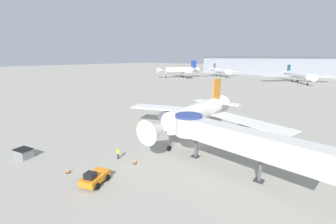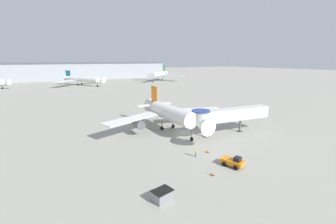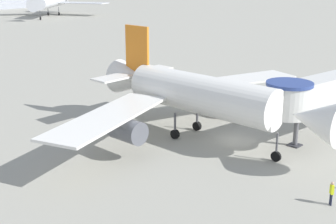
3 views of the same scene
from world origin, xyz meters
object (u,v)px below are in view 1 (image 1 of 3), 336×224
(ground_crew_marshaller, at_px, (118,153))
(background_jet_blue_tail, at_px, (180,70))
(jet_bridge, at_px, (229,137))
(background_jet_teal_tail, at_px, (297,75))
(traffic_cone_near_nose, at_px, (135,161))
(background_jet_gray_tail, at_px, (220,71))
(pushback_tug_orange, at_px, (95,178))
(main_airplane, at_px, (197,114))
(service_container_gray, at_px, (24,153))
(traffic_cone_apron_front, at_px, (68,170))

(ground_crew_marshaller, relative_size, background_jet_blue_tail, 0.06)
(jet_bridge, height_order, background_jet_blue_tail, background_jet_blue_tail)
(background_jet_teal_tail, bearing_deg, traffic_cone_near_nose, -119.93)
(background_jet_gray_tail, bearing_deg, jet_bridge, -113.12)
(pushback_tug_orange, bearing_deg, jet_bridge, 31.12)
(traffic_cone_near_nose, xyz_separation_m, ground_crew_marshaller, (-3.04, -0.42, 0.62))
(main_airplane, bearing_deg, pushback_tug_orange, -93.44)
(traffic_cone_near_nose, bearing_deg, background_jet_blue_tail, 122.80)
(ground_crew_marshaller, distance_m, background_jet_teal_tail, 131.36)
(traffic_cone_near_nose, xyz_separation_m, background_jet_gray_tail, (-55.05, 140.86, 3.86))
(main_airplane, height_order, pushback_tug_orange, main_airplane)
(service_container_gray, xyz_separation_m, background_jet_teal_tail, (12.86, 139.74, 3.60))
(main_airplane, bearing_deg, background_jet_gray_tail, 112.23)
(jet_bridge, distance_m, traffic_cone_near_nose, 13.34)
(jet_bridge, bearing_deg, service_container_gray, -141.87)
(traffic_cone_apron_front, bearing_deg, pushback_tug_orange, 7.59)
(traffic_cone_apron_front, distance_m, ground_crew_marshaller, 6.97)
(traffic_cone_near_nose, relative_size, background_jet_teal_tail, 0.02)
(main_airplane, distance_m, traffic_cone_apron_front, 23.33)
(background_jet_blue_tail, bearing_deg, pushback_tug_orange, -25.51)
(main_airplane, xyz_separation_m, background_jet_gray_tail, (-55.78, 125.66, -0.03))
(traffic_cone_near_nose, bearing_deg, pushback_tug_orange, -89.39)
(main_airplane, bearing_deg, background_jet_teal_tail, 89.39)
(main_airplane, distance_m, service_container_gray, 28.62)
(pushback_tug_orange, distance_m, traffic_cone_near_nose, 6.48)
(traffic_cone_apron_front, bearing_deg, jet_bridge, 41.37)
(background_jet_gray_tail, relative_size, background_jet_blue_tail, 0.95)
(service_container_gray, bearing_deg, traffic_cone_near_nose, 31.69)
(pushback_tug_orange, bearing_deg, main_airplane, 68.63)
(main_airplane, xyz_separation_m, ground_crew_marshaller, (-3.76, -15.62, -3.27))
(service_container_gray, xyz_separation_m, ground_crew_marshaller, (11.31, 8.44, 0.31))
(background_jet_blue_tail, bearing_deg, service_container_gray, -31.19)
(jet_bridge, height_order, traffic_cone_apron_front, jet_bridge)
(ground_crew_marshaller, relative_size, background_jet_teal_tail, 0.05)
(traffic_cone_near_nose, xyz_separation_m, background_jet_teal_tail, (-1.48, 130.89, 3.91))
(jet_bridge, relative_size, traffic_cone_near_nose, 25.63)
(pushback_tug_orange, relative_size, ground_crew_marshaller, 2.32)
(pushback_tug_orange, height_order, service_container_gray, pushback_tug_orange)
(traffic_cone_near_nose, distance_m, traffic_cone_apron_front, 8.61)
(main_airplane, height_order, background_jet_teal_tail, main_airplane)
(main_airplane, height_order, jet_bridge, main_airplane)
(service_container_gray, height_order, background_jet_blue_tail, background_jet_blue_tail)
(main_airplane, distance_m, background_jet_gray_tail, 137.48)
(service_container_gray, relative_size, background_jet_blue_tail, 0.10)
(background_jet_gray_tail, bearing_deg, traffic_cone_apron_front, -120.51)
(traffic_cone_near_nose, distance_m, ground_crew_marshaller, 3.13)
(background_jet_teal_tail, bearing_deg, service_container_gray, -125.84)
(ground_crew_marshaller, height_order, background_jet_teal_tail, background_jet_teal_tail)
(background_jet_gray_tail, bearing_deg, background_jet_blue_tail, -174.97)
(main_airplane, relative_size, traffic_cone_apron_front, 41.39)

